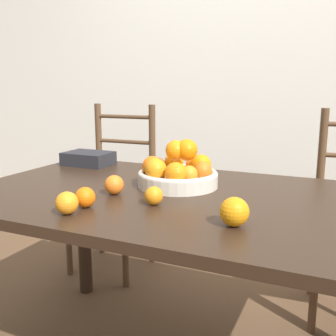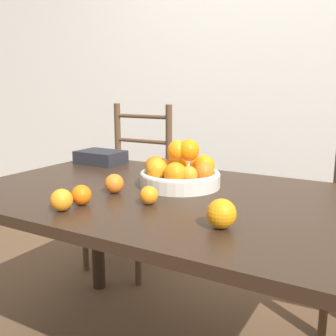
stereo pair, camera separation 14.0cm
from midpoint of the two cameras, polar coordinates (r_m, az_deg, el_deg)
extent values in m
cube|color=silver|center=(2.75, 18.10, 15.30)|extent=(8.00, 0.06, 2.60)
cube|color=black|center=(1.40, 3.73, -4.49)|extent=(1.53, 0.92, 0.03)
cylinder|color=black|center=(2.18, -8.40, -8.71)|extent=(0.07, 0.07, 0.69)
cylinder|color=beige|center=(1.50, 4.44, -1.83)|extent=(0.30, 0.30, 0.05)
torus|color=beige|center=(1.49, 4.45, -0.92)|extent=(0.30, 0.30, 0.02)
sphere|color=orange|center=(1.45, 8.00, -0.53)|extent=(0.07, 0.07, 0.07)
sphere|color=orange|center=(1.52, 7.88, 0.33)|extent=(0.08, 0.08, 0.08)
sphere|color=orange|center=(1.56, 6.87, 0.42)|extent=(0.07, 0.07, 0.07)
sphere|color=orange|center=(1.58, 4.06, 0.74)|extent=(0.08, 0.08, 0.08)
sphere|color=orange|center=(1.55, 1.62, 0.38)|extent=(0.06, 0.06, 0.06)
sphere|color=orange|center=(1.51, 0.80, 0.26)|extent=(0.08, 0.08, 0.08)
sphere|color=orange|center=(1.43, 1.14, -0.17)|extent=(0.08, 0.08, 0.08)
sphere|color=orange|center=(1.39, 3.93, -0.84)|extent=(0.08, 0.08, 0.08)
sphere|color=orange|center=(1.40, 5.91, -1.01)|extent=(0.06, 0.06, 0.06)
sphere|color=orange|center=(1.45, 5.77, 2.56)|extent=(0.08, 0.08, 0.08)
sphere|color=orange|center=(1.48, 4.44, 2.40)|extent=(0.06, 0.06, 0.06)
sphere|color=orange|center=(1.46, 4.15, 2.54)|extent=(0.08, 0.08, 0.08)
sphere|color=orange|center=(1.22, -12.05, -4.61)|extent=(0.07, 0.07, 0.07)
sphere|color=orange|center=(1.07, 11.52, -6.57)|extent=(0.08, 0.08, 0.08)
sphere|color=orange|center=(1.28, -9.41, -3.92)|extent=(0.07, 0.07, 0.07)
sphere|color=orange|center=(1.40, -4.99, -2.30)|extent=(0.07, 0.07, 0.07)
sphere|color=orange|center=(1.26, 0.38, -4.01)|extent=(0.06, 0.06, 0.06)
cylinder|color=#513823|center=(2.43, -10.35, -9.65)|extent=(0.04, 0.04, 0.44)
cylinder|color=#513823|center=(2.23, -2.56, -11.50)|extent=(0.04, 0.04, 0.44)
cylinder|color=#513823|center=(2.63, -5.65, -1.61)|extent=(0.04, 0.04, 1.00)
cylinder|color=#513823|center=(2.44, 1.77, -2.59)|extent=(0.04, 0.04, 1.00)
cube|color=#513823|center=(2.39, -4.28, -3.82)|extent=(0.43, 0.41, 0.04)
cylinder|color=#513823|center=(2.50, -2.10, 0.40)|extent=(0.38, 0.03, 0.02)
cylinder|color=#513823|center=(2.48, -2.12, 3.91)|extent=(0.38, 0.03, 0.02)
cylinder|color=#513823|center=(2.46, -2.15, 7.48)|extent=(0.38, 0.03, 0.02)
cylinder|color=#513823|center=(1.92, 23.89, -16.52)|extent=(0.04, 0.04, 0.44)
cylinder|color=#513823|center=(2.16, 24.83, -5.60)|extent=(0.04, 0.04, 1.00)
cube|color=#232328|center=(1.97, -7.74, 1.56)|extent=(0.22, 0.16, 0.06)
camera|label=1|loc=(0.07, -87.14, 0.59)|focal=42.00mm
camera|label=2|loc=(0.07, 92.86, -0.59)|focal=42.00mm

